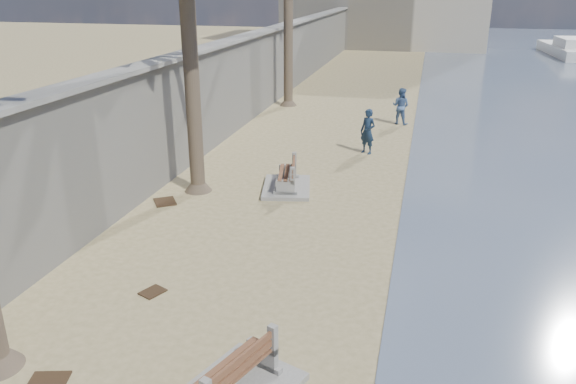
{
  "coord_description": "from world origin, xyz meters",
  "views": [
    {
      "loc": [
        2.38,
        -4.67,
        5.73
      ],
      "look_at": [
        -0.5,
        7.0,
        1.2
      ],
      "focal_mm": 35.0,
      "sensor_mm": 36.0,
      "label": 1
    }
  ],
  "objects_px": {
    "bench_far": "(287,177)",
    "person_a": "(368,128)",
    "bench_near": "(232,378)",
    "yacht_far": "(567,51)",
    "person_b": "(401,104)"
  },
  "relations": [
    {
      "from": "bench_far",
      "to": "person_a",
      "type": "bearing_deg",
      "value": 66.21
    },
    {
      "from": "bench_near",
      "to": "yacht_far",
      "type": "relative_size",
      "value": 0.25
    },
    {
      "from": "person_a",
      "to": "person_b",
      "type": "bearing_deg",
      "value": 108.72
    },
    {
      "from": "bench_far",
      "to": "yacht_far",
      "type": "height_order",
      "value": "yacht_far"
    },
    {
      "from": "bench_far",
      "to": "bench_near",
      "type": "bearing_deg",
      "value": -81.12
    },
    {
      "from": "bench_near",
      "to": "person_a",
      "type": "bearing_deg",
      "value": 87.81
    },
    {
      "from": "bench_near",
      "to": "yacht_far",
      "type": "height_order",
      "value": "yacht_far"
    },
    {
      "from": "bench_near",
      "to": "person_a",
      "type": "xyz_separation_m",
      "value": [
        0.5,
        13.03,
        0.54
      ]
    },
    {
      "from": "person_b",
      "to": "yacht_far",
      "type": "height_order",
      "value": "person_b"
    },
    {
      "from": "bench_near",
      "to": "bench_far",
      "type": "height_order",
      "value": "bench_near"
    },
    {
      "from": "bench_near",
      "to": "yacht_far",
      "type": "distance_m",
      "value": 47.02
    },
    {
      "from": "bench_far",
      "to": "yacht_far",
      "type": "bearing_deg",
      "value": 67.94
    },
    {
      "from": "person_a",
      "to": "person_b",
      "type": "relative_size",
      "value": 1.06
    },
    {
      "from": "person_b",
      "to": "person_a",
      "type": "bearing_deg",
      "value": 97.48
    },
    {
      "from": "bench_near",
      "to": "person_b",
      "type": "height_order",
      "value": "person_b"
    }
  ]
}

